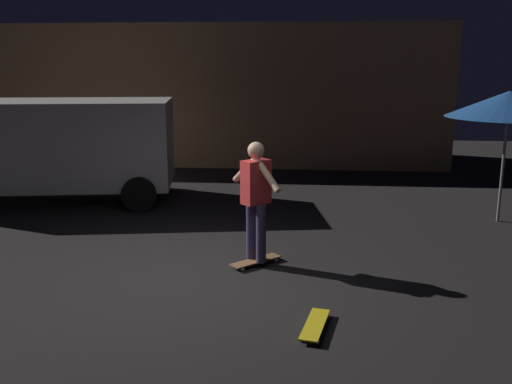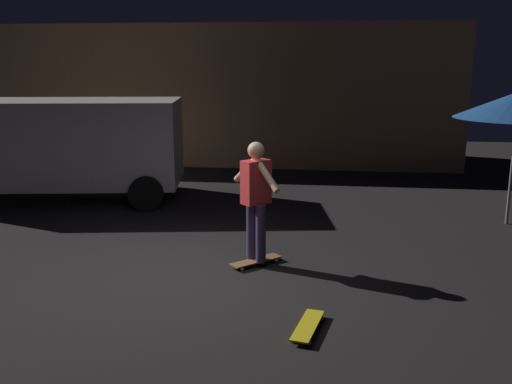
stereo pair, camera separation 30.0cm
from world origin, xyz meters
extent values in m
plane|color=black|center=(0.00, 0.00, 0.00)|extent=(28.00, 28.00, 0.00)
cube|color=#AD7F56|center=(-1.32, 9.47, 1.87)|extent=(13.04, 3.04, 3.74)
cube|color=silver|center=(-3.53, 4.12, 1.18)|extent=(4.85, 2.63, 1.70)
cylinder|color=black|center=(-5.42, 4.81, 0.33)|extent=(0.69, 0.32, 0.66)
cylinder|color=black|center=(-1.64, 3.43, 0.33)|extent=(0.69, 0.32, 0.66)
cylinder|color=black|center=(-1.97, 5.38, 0.33)|extent=(0.69, 0.32, 0.66)
cube|color=olive|center=(0.82, 0.72, 0.06)|extent=(0.70, 0.68, 0.02)
sphere|color=silver|center=(0.98, 0.99, 0.03)|extent=(0.05, 0.05, 0.05)
sphere|color=silver|center=(1.10, 0.87, 0.03)|extent=(0.05, 0.05, 0.05)
sphere|color=silver|center=(0.55, 0.58, 0.03)|extent=(0.05, 0.05, 0.05)
sphere|color=silver|center=(0.67, 0.45, 0.03)|extent=(0.05, 0.05, 0.05)
cube|color=gold|center=(1.63, -1.20, 0.06)|extent=(0.35, 0.80, 0.02)
sphere|color=silver|center=(1.65, -1.51, 0.03)|extent=(0.05, 0.05, 0.05)
sphere|color=silver|center=(1.49, -1.48, 0.03)|extent=(0.05, 0.05, 0.05)
sphere|color=silver|center=(1.77, -0.93, 0.03)|extent=(0.05, 0.05, 0.05)
sphere|color=silver|center=(1.60, -0.89, 0.03)|extent=(0.05, 0.05, 0.05)
cylinder|color=#382D4C|center=(0.75, 0.80, 0.48)|extent=(0.14, 0.14, 0.82)
cylinder|color=#382D4C|center=(0.90, 0.64, 0.48)|extent=(0.14, 0.14, 0.82)
cube|color=red|center=(0.82, 0.72, 1.19)|extent=(0.43, 0.42, 0.60)
sphere|color=tan|center=(0.82, 0.72, 1.62)|extent=(0.23, 0.23, 0.23)
cylinder|color=tan|center=(0.67, 0.88, 1.34)|extent=(0.44, 0.45, 0.46)
cylinder|color=tan|center=(0.98, 0.57, 1.34)|extent=(0.44, 0.45, 0.46)
camera|label=1|loc=(1.50, -6.85, 2.81)|focal=40.16mm
camera|label=2|loc=(1.80, -6.82, 2.81)|focal=40.16mm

